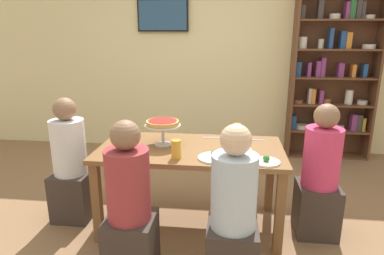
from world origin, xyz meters
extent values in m
plane|color=#846042|center=(0.00, 0.00, 0.00)|extent=(12.00, 12.00, 0.00)
cube|color=beige|center=(0.00, 2.20, 1.40)|extent=(8.00, 0.12, 2.80)
cube|color=brown|center=(0.00, 0.00, 0.72)|extent=(1.58, 0.81, 0.04)
cube|color=brown|center=(-0.73, -0.34, 0.35)|extent=(0.07, 0.07, 0.70)
cube|color=brown|center=(0.73, -0.34, 0.35)|extent=(0.07, 0.07, 0.70)
cube|color=brown|center=(-0.73, 0.34, 0.35)|extent=(0.07, 0.07, 0.70)
cube|color=brown|center=(0.73, 0.34, 0.35)|extent=(0.07, 0.07, 0.70)
cube|color=brown|center=(1.15, 1.98, 1.10)|extent=(0.03, 0.30, 2.20)
cube|color=brown|center=(2.22, 1.98, 1.10)|extent=(0.03, 0.30, 2.20)
cube|color=brown|center=(1.69, 2.12, 1.10)|extent=(1.10, 0.02, 2.20)
cube|color=brown|center=(1.69, 1.98, 0.01)|extent=(1.04, 0.28, 0.02)
cube|color=brown|center=(1.69, 1.98, 0.38)|extent=(1.04, 0.28, 0.02)
cube|color=brown|center=(1.69, 1.98, 0.75)|extent=(1.04, 0.28, 0.02)
cube|color=brown|center=(1.69, 1.98, 1.11)|extent=(1.04, 0.28, 0.02)
cube|color=brown|center=(1.69, 1.98, 1.48)|extent=(1.04, 0.28, 0.02)
cube|color=brown|center=(1.69, 1.98, 1.85)|extent=(1.04, 0.28, 0.02)
cube|color=navy|center=(1.22, 1.98, 0.49)|extent=(0.06, 0.13, 0.19)
cylinder|color=beige|center=(1.34, 1.98, 0.42)|extent=(0.17, 0.17, 0.06)
cube|color=#2D6B38|center=(1.53, 1.98, 0.52)|extent=(0.06, 0.13, 0.25)
cube|color=#B2A88E|center=(1.59, 1.98, 0.49)|extent=(0.05, 0.13, 0.20)
cube|color=#2D6B38|center=(1.71, 1.98, 0.47)|extent=(0.06, 0.13, 0.16)
cylinder|color=silver|center=(1.82, 1.98, 0.42)|extent=(0.17, 0.17, 0.05)
cube|color=#7A3370|center=(2.02, 1.98, 0.51)|extent=(0.06, 0.13, 0.23)
cube|color=#3D3838|center=(2.09, 1.98, 0.50)|extent=(0.07, 0.13, 0.22)
cube|color=#B7932D|center=(2.15, 1.98, 0.48)|extent=(0.04, 0.13, 0.18)
cylinder|color=brown|center=(1.26, 1.98, 0.78)|extent=(0.13, 0.13, 0.04)
cube|color=#B2A88E|center=(1.40, 1.98, 0.86)|extent=(0.04, 0.12, 0.21)
cube|color=orange|center=(1.45, 1.98, 0.86)|extent=(0.04, 0.13, 0.20)
cube|color=#7A3370|center=(1.55, 1.98, 0.85)|extent=(0.05, 0.13, 0.19)
cylinder|color=brown|center=(1.64, 1.98, 0.79)|extent=(0.11, 0.11, 0.07)
cylinder|color=silver|center=(1.92, 1.98, 0.85)|extent=(0.10, 0.10, 0.19)
cylinder|color=beige|center=(2.10, 1.98, 0.78)|extent=(0.13, 0.13, 0.05)
cube|color=navy|center=(1.22, 1.98, 1.22)|extent=(0.06, 0.13, 0.19)
cube|color=#7A3370|center=(1.36, 1.98, 1.22)|extent=(0.04, 0.13, 0.19)
cube|color=#7A3370|center=(1.47, 1.98, 1.23)|extent=(0.06, 0.13, 0.21)
cube|color=#7A3370|center=(1.53, 1.98, 1.25)|extent=(0.05, 0.13, 0.25)
cube|color=#7A3370|center=(1.77, 1.98, 1.21)|extent=(0.07, 0.13, 0.18)
cube|color=orange|center=(1.93, 1.98, 1.21)|extent=(0.05, 0.13, 0.16)
cube|color=navy|center=(2.07, 1.98, 1.21)|extent=(0.05, 0.13, 0.18)
cylinder|color=silver|center=(1.25, 1.98, 1.56)|extent=(0.12, 0.12, 0.15)
cylinder|color=beige|center=(1.49, 1.98, 1.55)|extent=(0.07, 0.07, 0.12)
cube|color=navy|center=(1.60, 1.98, 1.62)|extent=(0.05, 0.13, 0.26)
cube|color=navy|center=(1.75, 1.98, 1.60)|extent=(0.07, 0.11, 0.22)
cube|color=orange|center=(1.82, 1.98, 1.59)|extent=(0.07, 0.13, 0.20)
cylinder|color=silver|center=(2.09, 1.98, 1.52)|extent=(0.16, 0.16, 0.06)
cube|color=#3D3838|center=(1.22, 1.98, 1.94)|extent=(0.05, 0.13, 0.17)
cube|color=#3D3838|center=(1.43, 1.98, 1.97)|extent=(0.06, 0.13, 0.23)
cylinder|color=silver|center=(1.62, 1.98, 1.89)|extent=(0.14, 0.14, 0.07)
cube|color=#7A3370|center=(1.76, 1.98, 1.96)|extent=(0.05, 0.13, 0.21)
cube|color=#2D6B38|center=(1.82, 1.98, 1.98)|extent=(0.07, 0.10, 0.25)
cube|color=#3D3838|center=(1.89, 1.98, 1.98)|extent=(0.06, 0.13, 0.25)
cube|color=#3D3838|center=(1.95, 1.98, 1.96)|extent=(0.04, 0.13, 0.21)
cylinder|color=silver|center=(2.04, 1.98, 1.88)|extent=(0.14, 0.14, 0.05)
cube|color=black|center=(-0.64, 2.11, 1.92)|extent=(0.71, 0.05, 0.43)
cube|color=navy|center=(-0.64, 2.08, 1.92)|extent=(0.67, 0.01, 0.39)
cube|color=#382D28|center=(0.37, -0.71, 0.23)|extent=(0.34, 0.34, 0.45)
cylinder|color=silver|center=(0.37, -0.71, 0.70)|extent=(0.30, 0.30, 0.50)
sphere|color=beige|center=(0.37, -0.71, 1.05)|extent=(0.20, 0.20, 0.20)
cube|color=#382D28|center=(-0.34, -0.69, 0.23)|extent=(0.34, 0.34, 0.45)
cylinder|color=#993338|center=(-0.34, -0.69, 0.70)|extent=(0.30, 0.30, 0.50)
sphere|color=#846047|center=(-0.34, -0.69, 1.05)|extent=(0.20, 0.20, 0.20)
cube|color=#382D28|center=(1.09, -0.01, 0.23)|extent=(0.34, 0.34, 0.45)
cylinder|color=#D63866|center=(1.09, -0.01, 0.70)|extent=(0.30, 0.30, 0.50)
sphere|color=#846047|center=(1.09, -0.01, 1.05)|extent=(0.20, 0.20, 0.20)
cube|color=#382D28|center=(-1.10, 0.00, 0.23)|extent=(0.34, 0.34, 0.45)
cylinder|color=silver|center=(-1.10, 0.00, 0.70)|extent=(0.30, 0.30, 0.50)
sphere|color=#846047|center=(-1.10, 0.00, 1.05)|extent=(0.20, 0.20, 0.20)
cylinder|color=silver|center=(-0.25, 0.04, 0.75)|extent=(0.15, 0.15, 0.01)
cylinder|color=silver|center=(-0.25, 0.04, 0.83)|extent=(0.03, 0.03, 0.16)
cylinder|color=silver|center=(-0.25, 0.04, 0.92)|extent=(0.31, 0.31, 0.01)
cylinder|color=tan|center=(-0.25, 0.04, 0.94)|extent=(0.28, 0.28, 0.04)
cylinder|color=maroon|center=(-0.25, 0.04, 0.96)|extent=(0.25, 0.25, 0.00)
cylinder|color=white|center=(0.40, -0.01, 0.75)|extent=(0.24, 0.24, 0.01)
sphere|color=#2D7028|center=(0.40, -0.01, 0.78)|extent=(0.06, 0.06, 0.06)
sphere|color=#2D7028|center=(0.42, -0.05, 0.78)|extent=(0.06, 0.06, 0.06)
sphere|color=#2D7028|center=(0.39, -0.07, 0.78)|extent=(0.05, 0.05, 0.05)
sphere|color=#2D7028|center=(0.35, 0.02, 0.78)|extent=(0.05, 0.05, 0.05)
cylinder|color=white|center=(0.61, -0.28, 0.75)|extent=(0.21, 0.21, 0.01)
sphere|color=#2D7028|center=(0.60, -0.28, 0.78)|extent=(0.04, 0.04, 0.04)
sphere|color=#2D7028|center=(0.61, -0.29, 0.78)|extent=(0.05, 0.05, 0.05)
sphere|color=#2D7028|center=(0.61, -0.28, 0.78)|extent=(0.04, 0.04, 0.04)
cylinder|color=white|center=(0.21, -0.24, 0.75)|extent=(0.26, 0.26, 0.01)
sphere|color=#2D7028|center=(0.24, -0.18, 0.78)|extent=(0.04, 0.04, 0.04)
sphere|color=#2D7028|center=(0.23, -0.27, 0.78)|extent=(0.05, 0.05, 0.05)
sphere|color=#2D7028|center=(0.21, -0.24, 0.78)|extent=(0.06, 0.06, 0.06)
cylinder|color=gold|center=(-0.08, -0.26, 0.81)|extent=(0.08, 0.08, 0.15)
cylinder|color=gold|center=(0.40, 0.34, 0.81)|extent=(0.07, 0.07, 0.13)
cylinder|color=white|center=(-0.62, 0.01, 0.79)|extent=(0.07, 0.07, 0.09)
cube|color=silver|center=(-0.40, -0.25, 0.74)|extent=(0.18, 0.02, 0.00)
cube|color=silver|center=(0.55, 0.27, 0.74)|extent=(0.18, 0.02, 0.00)
cube|color=silver|center=(0.17, 0.30, 0.74)|extent=(0.18, 0.04, 0.00)
camera|label=1|loc=(0.32, -2.68, 1.68)|focal=31.21mm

